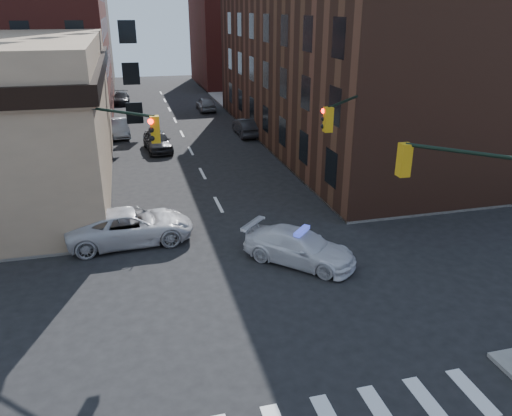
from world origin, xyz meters
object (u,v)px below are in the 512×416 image
police_car (299,247)px  barrel_bank (120,232)px  parked_car_enear (246,127)px  parked_car_wnear (157,141)px  pickup (130,226)px  barricade_nw_a (92,239)px  parked_car_wfar (118,128)px  barrel_road (292,253)px  pedestrian_a (82,208)px

police_car → barrel_bank: size_ratio=5.11×
barrel_bank → parked_car_enear: bearing=60.7°
police_car → parked_car_enear: (3.29, 23.77, 0.03)m
barrel_bank → parked_car_wnear: bearing=79.6°
pickup → parked_car_wnear: 16.75m
barricade_nw_a → parked_car_enear: bearing=72.9°
parked_car_wfar → parked_car_enear: bearing=-18.4°
barrel_road → pickup: bearing=148.9°
pickup → barricade_nw_a: 1.85m
parked_car_wfar → police_car: bearing=-79.3°
pedestrian_a → parked_car_wfar: bearing=92.7°
parked_car_wfar → parked_car_enear: parked_car_enear is taller
parked_car_wfar → parked_car_enear: 11.28m
police_car → pedestrian_a: bearing=99.2°
barrel_bank → barricade_nw_a: 1.41m
parked_car_enear → pedestrian_a: bearing=53.0°
police_car → barricade_nw_a: size_ratio=4.29×
parked_car_wnear → barrel_road: size_ratio=4.33×
parked_car_wfar → pedestrian_a: pedestrian_a is taller
barricade_nw_a → barrel_bank: bearing=42.8°
parked_car_wnear → parked_car_enear: (8.00, 3.20, -0.02)m
barricade_nw_a → pedestrian_a: bearing=114.5°
pickup → pedestrian_a: 3.53m
barricade_nw_a → barrel_road: bearing=-8.7°
parked_car_enear → barricade_nw_a: parked_car_enear is taller
pedestrian_a → barrel_bank: size_ratio=1.68×
parked_car_wnear → pickup: bearing=-104.0°
police_car → pedestrian_a: size_ratio=3.04×
barrel_road → barrel_bank: barrel_road is taller
parked_car_wfar → barricade_nw_a: bearing=-98.8°
parked_car_enear → pedestrian_a: size_ratio=2.80×
pickup → barrel_road: 7.94m
barrel_bank → pickup: bearing=-16.4°
pickup → parked_car_enear: bearing=-31.4°
pickup → pedestrian_a: (-2.34, 2.63, 0.16)m
police_car → barrel_road: bearing=147.2°
parked_car_wnear → parked_car_wfar: (-3.00, 5.68, -0.03)m
pedestrian_a → barricade_nw_a: 3.23m
barrel_bank → barrel_road: bearing=-30.1°
parked_car_wfar → parked_car_enear: (11.00, -2.48, 0.02)m
pickup → barrel_bank: 0.64m
pickup → parked_car_wnear: pickup is taller
police_car → parked_car_wnear: parked_car_wnear is taller
pedestrian_a → barrel_bank: 3.11m
barrel_bank → police_car: bearing=-28.4°
pickup → barrel_road: pickup is taller
police_car → pickup: (-7.18, 4.00, 0.09)m
police_car → parked_car_wnear: bearing=57.0°
pickup → barrel_road: size_ratio=5.57×
parked_car_wnear → pedestrian_a: size_ratio=2.76×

